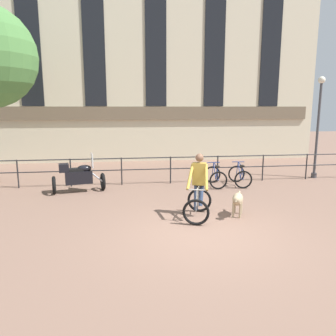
% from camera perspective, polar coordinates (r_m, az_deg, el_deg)
% --- Properties ---
extents(ground_plane, '(60.00, 60.00, 0.00)m').
position_cam_1_polar(ground_plane, '(7.87, 5.91, -11.30)').
color(ground_plane, '#7A5B4C').
extents(canal_railing, '(15.05, 0.05, 1.05)m').
position_cam_1_polar(canal_railing, '(12.62, 0.45, 0.46)').
color(canal_railing, '#232326').
rests_on(canal_railing, ground_plane).
extents(building_facade, '(18.00, 0.72, 11.02)m').
position_cam_1_polar(building_facade, '(18.35, -2.23, 18.59)').
color(building_facade, beige).
rests_on(building_facade, ground_plane).
extents(cyclist_with_bike, '(1.00, 1.32, 1.70)m').
position_cam_1_polar(cyclist_with_bike, '(8.81, 5.32, -3.69)').
color(cyclist_with_bike, black).
rests_on(cyclist_with_bike, ground_plane).
extents(dog, '(0.53, 0.94, 0.66)m').
position_cam_1_polar(dog, '(9.06, 12.01, -5.45)').
color(dog, tan).
rests_on(dog, ground_plane).
extents(parked_motorcycle, '(1.86, 0.97, 1.35)m').
position_cam_1_polar(parked_motorcycle, '(11.76, -15.36, -1.41)').
color(parked_motorcycle, black).
rests_on(parked_motorcycle, ground_plane).
extents(parked_bicycle_near_lamp, '(0.72, 1.14, 0.86)m').
position_cam_1_polar(parked_bicycle_near_lamp, '(12.38, 8.23, -1.50)').
color(parked_bicycle_near_lamp, black).
rests_on(parked_bicycle_near_lamp, ground_plane).
extents(parked_bicycle_mid_left, '(0.77, 1.17, 0.86)m').
position_cam_1_polar(parked_bicycle_mid_left, '(12.68, 12.40, -1.36)').
color(parked_bicycle_mid_left, black).
rests_on(parked_bicycle_mid_left, ground_plane).
extents(street_lamp, '(0.28, 0.28, 4.13)m').
position_cam_1_polar(street_lamp, '(14.81, 24.70, 7.30)').
color(street_lamp, '#424247').
rests_on(street_lamp, ground_plane).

